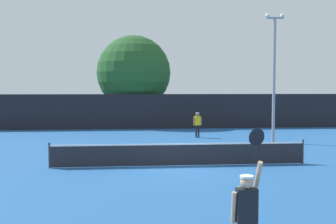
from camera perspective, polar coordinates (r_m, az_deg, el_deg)
The scene contains 11 objects.
ground_plane at distance 17.42m, azimuth 1.67°, elevation -7.59°, with size 120.00×120.00×0.00m, color #235693.
tennis_net at distance 17.33m, azimuth 1.67°, elevation -5.93°, with size 10.98×0.08×1.07m.
perimeter_fence at distance 32.92m, azimuth -1.66°, elevation 0.08°, with size 31.70×0.12×2.83m, color black.
player_serving at distance 7.75m, azimuth 11.07°, elevation -12.97°, with size 0.68×0.40×2.58m.
player_receiving at distance 27.15m, azimuth 4.17°, elevation -1.46°, with size 0.57×0.25×1.67m.
tennis_ball at distance 13.87m, azimuth 9.98°, elevation -10.37°, with size 0.07×0.07×0.07m, color #CCE033.
light_pole at distance 25.38m, azimuth 14.74°, elevation 5.86°, with size 1.18×0.28×7.80m.
large_tree at distance 35.84m, azimuth -4.86°, elevation 5.55°, with size 6.50×6.50×7.94m.
parked_car_near at distance 41.05m, azimuth -13.19°, elevation -0.24°, with size 2.48×4.43×1.69m.
parked_car_mid at distance 42.50m, azimuth 6.81°, elevation -0.06°, with size 1.96×4.23×1.69m.
parked_car_far at distance 42.49m, azimuth 11.30°, elevation -0.10°, with size 1.92×4.20×1.69m.
Camera 1 is at (-2.07, -16.97, 3.32)m, focal length 43.20 mm.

